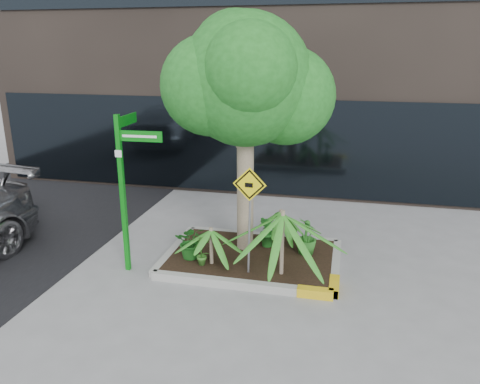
# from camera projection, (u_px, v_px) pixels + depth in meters

# --- Properties ---
(ground) EXTENTS (80.00, 80.00, 0.00)m
(ground) POSITION_uv_depth(u_px,v_px,m) (239.00, 267.00, 8.88)
(ground) COLOR gray
(ground) RESTS_ON ground
(planter) EXTENTS (3.35, 2.36, 0.15)m
(planter) POSITION_uv_depth(u_px,v_px,m) (253.00, 257.00, 9.05)
(planter) COLOR #9E9E99
(planter) RESTS_ON ground
(tree) EXTENTS (3.13, 2.78, 4.69)m
(tree) POSITION_uv_depth(u_px,v_px,m) (246.00, 80.00, 8.46)
(tree) COLOR gray
(tree) RESTS_ON ground
(palm_front) EXTENTS (1.33, 1.33, 1.48)m
(palm_front) POSITION_uv_depth(u_px,v_px,m) (283.00, 215.00, 7.97)
(palm_front) COLOR gray
(palm_front) RESTS_ON ground
(palm_left) EXTENTS (0.80, 0.80, 0.88)m
(palm_left) POSITION_uv_depth(u_px,v_px,m) (211.00, 230.00, 8.50)
(palm_left) COLOR gray
(palm_left) RESTS_ON ground
(palm_back) EXTENTS (0.75, 0.75, 0.84)m
(palm_back) POSITION_uv_depth(u_px,v_px,m) (281.00, 212.00, 9.56)
(palm_back) COLOR gray
(palm_back) RESTS_ON ground
(shrub_a) EXTENTS (0.74, 0.74, 0.67)m
(shrub_a) POSITION_uv_depth(u_px,v_px,m) (192.00, 241.00, 8.83)
(shrub_a) COLOR #195718
(shrub_a) RESTS_ON planter
(shrub_b) EXTENTS (0.55, 0.55, 0.72)m
(shrub_b) POSITION_uv_depth(u_px,v_px,m) (306.00, 236.00, 9.01)
(shrub_b) COLOR #276C20
(shrub_b) RESTS_ON planter
(shrub_c) EXTENTS (0.36, 0.36, 0.60)m
(shrub_c) POSITION_uv_depth(u_px,v_px,m) (202.00, 250.00, 8.55)
(shrub_c) COLOR #347423
(shrub_c) RESTS_ON planter
(shrub_d) EXTENTS (0.49, 0.49, 0.66)m
(shrub_d) POSITION_uv_depth(u_px,v_px,m) (268.00, 232.00, 9.31)
(shrub_d) COLOR #1F6B20
(shrub_d) RESTS_ON planter
(street_sign_post) EXTENTS (0.86, 0.85, 2.90)m
(street_sign_post) POSITION_uv_depth(u_px,v_px,m) (126.00, 177.00, 8.30)
(street_sign_post) COLOR #0B8114
(street_sign_post) RESTS_ON ground
(cattle_sign) EXTENTS (0.59, 0.17, 1.92)m
(cattle_sign) POSITION_uv_depth(u_px,v_px,m) (250.00, 203.00, 8.01)
(cattle_sign) COLOR slate
(cattle_sign) RESTS_ON ground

